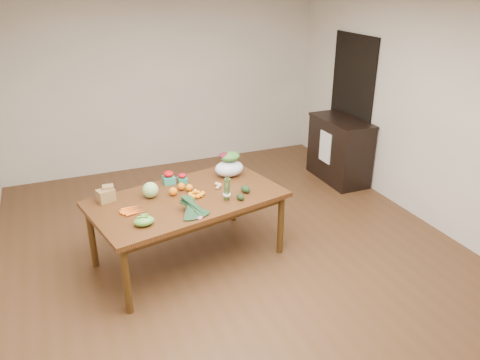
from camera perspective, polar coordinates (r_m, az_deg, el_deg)
name	(u,v)px	position (r m, az deg, el deg)	size (l,w,h in m)	color
floor	(237,256)	(5.25, -0.38, -9.29)	(6.00, 6.00, 0.00)	#53321C
room_walls	(237,141)	(4.65, -0.43, 4.79)	(5.02, 6.02, 2.70)	silver
dining_table	(189,229)	(5.05, -6.30, -5.91)	(1.95, 1.08, 0.75)	#573214
doorway_dark	(350,107)	(7.25, 13.31, 8.67)	(0.02, 1.00, 2.10)	black
cabinet	(339,150)	(7.12, 12.03, 3.63)	(0.52, 1.02, 0.94)	black
dish_towel	(325,147)	(6.95, 10.34, 3.96)	(0.02, 0.28, 0.45)	white
paper_bag	(106,194)	(4.91, -16.06, -1.67)	(0.22, 0.18, 0.16)	olive
cabbage	(150,190)	(4.89, -10.87, -1.19)	(0.16, 0.16, 0.16)	#B6DE80
strawberry_basket_a	(169,178)	(5.20, -8.68, 0.20)	(0.12, 0.12, 0.11)	red
strawberry_basket_b	(182,179)	(5.19, -7.03, 0.12)	(0.10, 0.10, 0.09)	red
orange_a	(173,191)	(4.91, -8.16, -1.39)	(0.09, 0.09, 0.09)	#E64F0E
orange_b	(181,186)	(5.02, -7.17, -0.79)	(0.08, 0.08, 0.08)	#E7560E
orange_c	(189,188)	(4.98, -6.21, -0.95)	(0.08, 0.08, 0.08)	orange
mandarin_cluster	(195,193)	(4.86, -5.45, -1.57)	(0.18, 0.18, 0.08)	#FF990F
carrots	(132,210)	(4.66, -13.03, -3.64)	(0.22, 0.19, 0.03)	orange
snap_pea_bag	(144,221)	(4.39, -11.62, -4.93)	(0.19, 0.14, 0.09)	#6DA838
kale_bunch	(194,208)	(4.48, -5.61, -3.36)	(0.32, 0.40, 0.16)	black
asparagus_bundle	(227,189)	(4.73, -1.62, -1.11)	(0.08, 0.08, 0.25)	#466D32
potato_a	(218,188)	(5.01, -2.75, -0.95)	(0.04, 0.04, 0.04)	tan
potato_b	(226,188)	(5.00, -1.67, -0.92)	(0.05, 0.05, 0.05)	tan
potato_c	(219,185)	(5.05, -2.52, -0.65)	(0.06, 0.05, 0.05)	#D7BC7C
potato_d	(217,184)	(5.10, -2.86, -0.46)	(0.05, 0.04, 0.04)	tan
potato_e	(228,185)	(5.06, -1.51, -0.61)	(0.06, 0.05, 0.05)	tan
avocado_a	(240,197)	(4.77, 0.05, -2.10)	(0.07, 0.10, 0.07)	black
avocado_b	(245,189)	(4.92, 0.67, -1.13)	(0.08, 0.12, 0.08)	black
salad_bag	(229,165)	(5.30, -1.33, 1.80)	(0.33, 0.25, 0.26)	white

